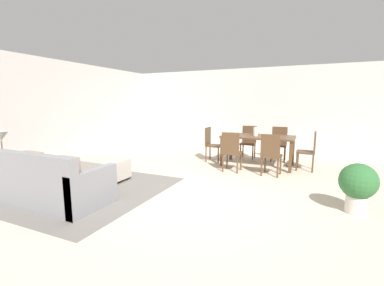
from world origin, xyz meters
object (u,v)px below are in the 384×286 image
dining_table (258,139)px  vase_centerpiece (256,132)px  table_lamp (1,138)px  dining_chair_far_right (279,142)px  couch (46,184)px  dining_chair_far_left (249,140)px  ottoman_table (100,168)px  dining_chair_head_west (211,142)px  dining_chair_near_left (231,150)px  dining_chair_near_right (271,152)px  potted_plant (358,184)px  dining_chair_head_east (310,149)px  side_table (4,166)px

dining_table → vase_centerpiece: bearing=-157.1°
table_lamp → dining_chair_far_right: table_lamp is taller
couch → dining_chair_far_left: 5.18m
ottoman_table → dining_table: (2.72, 2.58, 0.42)m
dining_table → dining_chair_head_west: (-1.25, 0.02, -0.15)m
ottoman_table → dining_chair_far_left: bearing=55.8°
dining_chair_near_left → dining_chair_near_right: 0.87m
dining_chair_head_west → vase_centerpiece: 1.24m
vase_centerpiece → potted_plant: bearing=-50.3°
ottoman_table → dining_chair_near_left: 2.87m
dining_chair_head_east → dining_chair_far_right: bearing=132.3°
couch → dining_chair_head_east: size_ratio=2.20×
side_table → dining_chair_near_left: bearing=39.2°
dining_chair_far_left → dining_chair_head_east: bearing=-26.7°
table_lamp → dining_chair_head_west: bearing=54.2°
couch → dining_chair_near_right: (3.07, 3.01, 0.22)m
couch → dining_table: couch is taller
table_lamp → dining_table: table_lamp is taller
side_table → dining_chair_head_west: (2.69, 3.73, 0.09)m
dining_chair_head_east → vase_centerpiece: vase_centerpiece is taller
side_table → dining_chair_far_right: 6.33m
vase_centerpiece → dining_table: bearing=22.9°
dining_chair_head_east → dining_chair_near_left: bearing=-151.8°
couch → dining_chair_head_west: dining_chair_head_west is taller
vase_centerpiece → potted_plant: (1.90, -2.29, -0.44)m
vase_centerpiece → dining_chair_near_left: bearing=-114.3°
ottoman_table → dining_chair_head_west: dining_chair_head_west is taller
side_table → dining_chair_head_east: size_ratio=0.59×
couch → dining_chair_near_right: 4.30m
potted_plant → side_table: bearing=-166.4°
table_lamp → dining_chair_far_right: (4.36, 4.58, -0.43)m
ottoman_table → dining_table: bearing=43.5°
dining_table → dining_chair_far_left: dining_chair_far_left is taller
dining_table → dining_chair_far_left: (-0.41, 0.82, -0.15)m
dining_chair_head_west → potted_plant: bearing=-37.1°
dining_chair_far_right → ottoman_table: bearing=-132.3°
dining_chair_near_left → dining_chair_head_east: same height
couch → dining_chair_far_right: 5.62m
dining_chair_far_left → dining_chair_far_right: same height
couch → dining_chair_head_east: dining_chair_head_east is taller
dining_chair_near_right → ottoman_table: bearing=-151.1°
ottoman_table → dining_chair_far_right: size_ratio=1.22×
side_table → dining_chair_near_left: 4.52m
side_table → couch: bearing=-6.0°
ottoman_table → dining_chair_far_left: 4.12m
ottoman_table → dining_chair_far_right: (3.13, 3.45, 0.27)m
dining_chair_near_right → dining_chair_head_west: size_ratio=1.00×
dining_chair_far_left → dining_chair_head_east: (1.60, -0.81, 0.00)m
dining_chair_near_left → dining_chair_head_west: 1.19m
dining_chair_head_east → side_table: bearing=-144.0°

